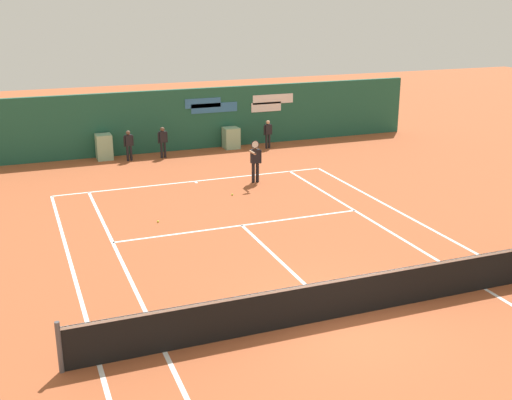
{
  "coord_description": "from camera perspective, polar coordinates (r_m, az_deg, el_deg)",
  "views": [
    {
      "loc": [
        -6.4,
        -11.28,
        6.89
      ],
      "look_at": [
        0.45,
        6.34,
        0.8
      ],
      "focal_mm": 45.04,
      "sensor_mm": 36.0,
      "label": 1
    }
  ],
  "objects": [
    {
      "name": "tennis_ball_near_service_line",
      "position": [
        22.98,
        -2.13,
        0.48
      ],
      "size": [
        0.07,
        0.07,
        0.07
      ],
      "primitive_type": "sphere",
      "color": "#CCE033",
      "rests_on": "ground_plane"
    },
    {
      "name": "player_on_baseline",
      "position": [
        24.33,
        -0.05,
        3.65
      ],
      "size": [
        0.61,
        0.63,
        1.76
      ],
      "rotation": [
        0.0,
        0.0,
        3.15
      ],
      "color": "black",
      "rests_on": "ground_plane"
    },
    {
      "name": "ball_kid_centre_post",
      "position": [
        28.15,
        -11.24,
        4.95
      ],
      "size": [
        0.44,
        0.21,
        1.33
      ],
      "rotation": [
        0.0,
        0.0,
        3.3
      ],
      "color": "black",
      "rests_on": "ground_plane"
    },
    {
      "name": "tennis_net",
      "position": [
        14.45,
        7.56,
        -8.5
      ],
      "size": [
        12.1,
        0.1,
        1.07
      ],
      "color": "#4C4C51",
      "rests_on": "ground_plane"
    },
    {
      "name": "sponsor_back_wall",
      "position": [
        29.49,
        -8.34,
        6.84
      ],
      "size": [
        25.0,
        1.02,
        2.79
      ],
      "color": "#1E5642",
      "rests_on": "ground_plane"
    },
    {
      "name": "ball_kid_left_post",
      "position": [
        28.43,
        -8.28,
        5.28
      ],
      "size": [
        0.45,
        0.22,
        1.37
      ],
      "rotation": [
        0.0,
        0.0,
        3.3
      ],
      "color": "black",
      "rests_on": "ground_plane"
    },
    {
      "name": "ball_kid_right_post",
      "position": [
        29.9,
        1.07,
        6.03
      ],
      "size": [
        0.44,
        0.2,
        1.32
      ],
      "rotation": [
        0.0,
        0.0,
        3.25
      ],
      "color": "black",
      "rests_on": "ground_plane"
    },
    {
      "name": "tennis_ball_mid_court",
      "position": [
        20.5,
        -8.7,
        -1.9
      ],
      "size": [
        0.07,
        0.07,
        0.07
      ],
      "primitive_type": "sphere",
      "color": "#CCE033",
      "rests_on": "ground_plane"
    },
    {
      "name": "ground_plane",
      "position": [
        15.13,
        6.43,
        -9.34
      ],
      "size": [
        80.0,
        80.0,
        0.01
      ],
      "color": "#A8512D"
    }
  ]
}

